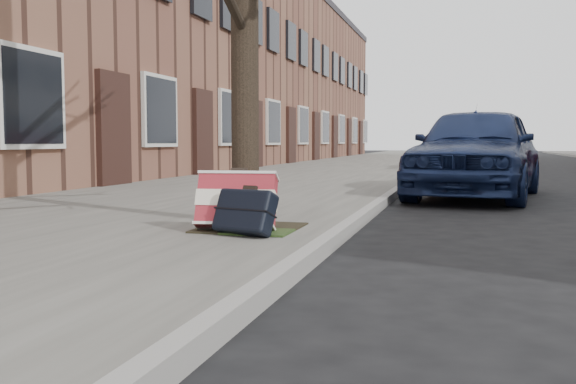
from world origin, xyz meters
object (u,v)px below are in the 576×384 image
(suitcase_red, at_px, (237,201))
(suitcase_navy, at_px, (245,211))
(car_near_mid, at_px, (468,149))
(car_near_front, at_px, (477,151))

(suitcase_red, relative_size, suitcase_navy, 1.30)
(car_near_mid, bearing_deg, car_near_front, -69.46)
(suitcase_navy, bearing_deg, suitcase_red, 140.31)
(suitcase_red, height_order, car_near_mid, car_near_mid)
(car_near_mid, bearing_deg, suitcase_red, -77.93)
(car_near_front, height_order, car_near_mid, car_near_front)
(suitcase_red, xyz_separation_m, car_near_mid, (1.97, 14.15, 0.30))
(car_near_front, bearing_deg, car_near_mid, 99.64)
(suitcase_navy, distance_m, car_near_front, 5.99)
(suitcase_navy, relative_size, car_near_mid, 0.12)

